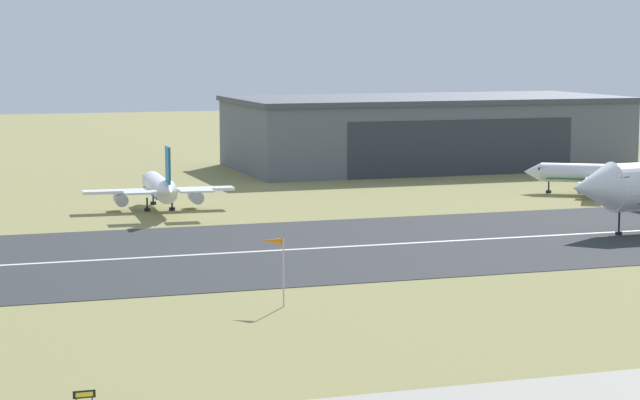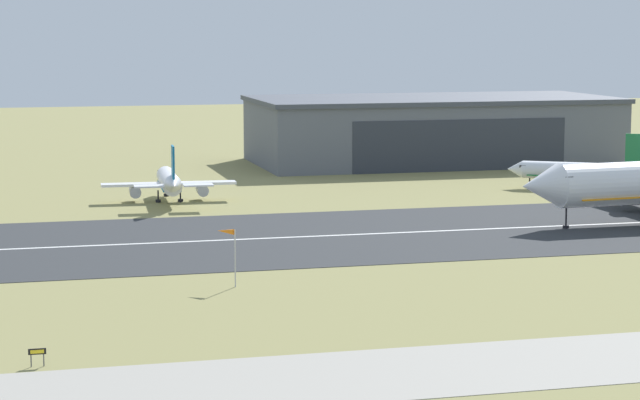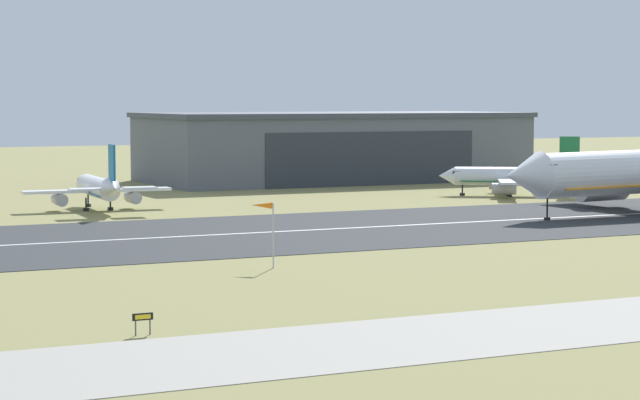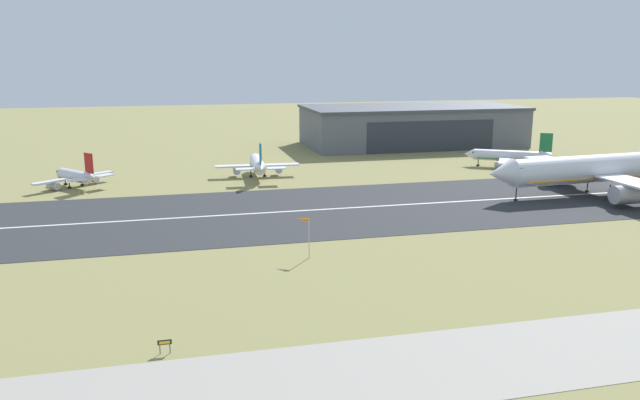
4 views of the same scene
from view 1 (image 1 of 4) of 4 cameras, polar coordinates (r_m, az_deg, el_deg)
The scene contains 8 objects.
ground_plane at distance 89.20m, azimuth -8.23°, elevation -8.01°, with size 656.26×656.26×0.00m, color olive.
runway_strip at distance 135.59m, azimuth -11.78°, elevation -2.81°, with size 416.26×41.79×0.06m, color #2B2D30.
runway_centreline at distance 135.59m, azimuth -11.78°, elevation -2.79°, with size 374.64×0.70×0.01m, color silver.
hangar_building at distance 234.13m, azimuth 4.84°, elevation 3.13°, with size 71.92×34.12×13.18m.
airplane_parked_west at distance 196.27m, azimuth 12.68°, elevation 1.16°, with size 23.42×22.03×9.73m.
airplane_parked_east at distance 173.96m, azimuth -7.35°, elevation 0.55°, with size 21.11×21.94×9.68m.
windsock_pole at distance 110.39m, azimuth -2.15°, elevation -2.08°, with size 1.91×1.80×6.16m.
runway_sign at distance 81.05m, azimuth -10.73°, elevation -8.81°, with size 1.43×0.13×1.50m.
Camera 1 is at (-14.62, -36.89, 23.39)m, focal length 70.00 mm.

